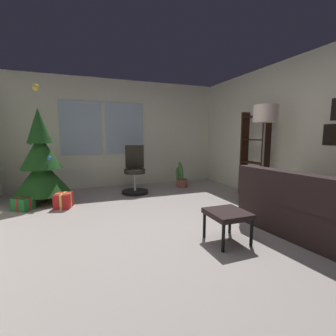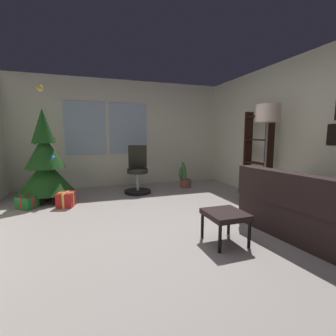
{
  "view_description": "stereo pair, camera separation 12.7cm",
  "coord_description": "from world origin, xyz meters",
  "px_view_note": "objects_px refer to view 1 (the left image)",
  "views": [
    {
      "loc": [
        -1.0,
        -2.77,
        1.22
      ],
      "look_at": [
        0.26,
        0.48,
        0.75
      ],
      "focal_mm": 25.57,
      "sensor_mm": 36.0,
      "label": 1
    },
    {
      "loc": [
        -0.88,
        -2.82,
        1.22
      ],
      "look_at": [
        0.26,
        0.48,
        0.75
      ],
      "focal_mm": 25.57,
      "sensor_mm": 36.0,
      "label": 2
    }
  ],
  "objects_px": {
    "footstool": "(227,215)",
    "potted_plant": "(181,178)",
    "bookshelf": "(254,160)",
    "office_chair": "(135,174)",
    "couch": "(329,214)",
    "gift_box_green": "(23,204)",
    "holiday_tree": "(41,163)",
    "gift_box_red": "(63,201)",
    "floor_lamp": "(265,120)"
  },
  "relations": [
    {
      "from": "footstool",
      "to": "potted_plant",
      "type": "relative_size",
      "value": 0.72
    },
    {
      "from": "bookshelf",
      "to": "office_chair",
      "type": "bearing_deg",
      "value": 149.4
    },
    {
      "from": "couch",
      "to": "footstool",
      "type": "bearing_deg",
      "value": 165.23
    },
    {
      "from": "gift_box_green",
      "to": "footstool",
      "type": "bearing_deg",
      "value": -42.24
    },
    {
      "from": "footstool",
      "to": "bookshelf",
      "type": "relative_size",
      "value": 0.27
    },
    {
      "from": "couch",
      "to": "footstool",
      "type": "height_order",
      "value": "couch"
    },
    {
      "from": "couch",
      "to": "footstool",
      "type": "xyz_separation_m",
      "value": [
        -1.23,
        0.32,
        0.03
      ]
    },
    {
      "from": "footstool",
      "to": "bookshelf",
      "type": "xyz_separation_m",
      "value": [
        1.66,
        1.51,
        0.43
      ]
    },
    {
      "from": "couch",
      "to": "office_chair",
      "type": "height_order",
      "value": "office_chair"
    },
    {
      "from": "gift_box_green",
      "to": "potted_plant",
      "type": "height_order",
      "value": "potted_plant"
    },
    {
      "from": "potted_plant",
      "to": "bookshelf",
      "type": "bearing_deg",
      "value": -55.94
    },
    {
      "from": "holiday_tree",
      "to": "gift_box_green",
      "type": "distance_m",
      "value": 0.8
    },
    {
      "from": "holiday_tree",
      "to": "gift_box_green",
      "type": "relative_size",
      "value": 5.85
    },
    {
      "from": "holiday_tree",
      "to": "gift_box_red",
      "type": "xyz_separation_m",
      "value": [
        0.36,
        -0.54,
        -0.6
      ]
    },
    {
      "from": "footstool",
      "to": "holiday_tree",
      "type": "height_order",
      "value": "holiday_tree"
    },
    {
      "from": "holiday_tree",
      "to": "potted_plant",
      "type": "xyz_separation_m",
      "value": [
        2.91,
        0.24,
        -0.5
      ]
    },
    {
      "from": "gift_box_red",
      "to": "couch",
      "type": "bearing_deg",
      "value": -38.59
    },
    {
      "from": "couch",
      "to": "gift_box_green",
      "type": "bearing_deg",
      "value": 145.28
    },
    {
      "from": "footstool",
      "to": "floor_lamp",
      "type": "bearing_deg",
      "value": 34.94
    },
    {
      "from": "potted_plant",
      "to": "holiday_tree",
      "type": "bearing_deg",
      "value": -175.3
    },
    {
      "from": "bookshelf",
      "to": "floor_lamp",
      "type": "distance_m",
      "value": 0.97
    },
    {
      "from": "footstool",
      "to": "floor_lamp",
      "type": "relative_size",
      "value": 0.27
    },
    {
      "from": "couch",
      "to": "floor_lamp",
      "type": "height_order",
      "value": "floor_lamp"
    },
    {
      "from": "gift_box_red",
      "to": "floor_lamp",
      "type": "bearing_deg",
      "value": -20.03
    },
    {
      "from": "gift_box_green",
      "to": "floor_lamp",
      "type": "relative_size",
      "value": 0.21
    },
    {
      "from": "office_chair",
      "to": "floor_lamp",
      "type": "distance_m",
      "value": 2.76
    },
    {
      "from": "bookshelf",
      "to": "potted_plant",
      "type": "distance_m",
      "value": 1.75
    },
    {
      "from": "holiday_tree",
      "to": "bookshelf",
      "type": "xyz_separation_m",
      "value": [
        3.85,
        -1.15,
        0.02
      ]
    },
    {
      "from": "gift_box_green",
      "to": "potted_plant",
      "type": "relative_size",
      "value": 0.57
    },
    {
      "from": "holiday_tree",
      "to": "gift_box_red",
      "type": "bearing_deg",
      "value": -56.16
    },
    {
      "from": "footstool",
      "to": "holiday_tree",
      "type": "distance_m",
      "value": 3.46
    },
    {
      "from": "holiday_tree",
      "to": "couch",
      "type": "bearing_deg",
      "value": -41.07
    },
    {
      "from": "couch",
      "to": "holiday_tree",
      "type": "distance_m",
      "value": 4.55
    },
    {
      "from": "office_chair",
      "to": "holiday_tree",
      "type": "bearing_deg",
      "value": -177.06
    },
    {
      "from": "gift_box_green",
      "to": "bookshelf",
      "type": "bearing_deg",
      "value": -9.89
    },
    {
      "from": "couch",
      "to": "floor_lamp",
      "type": "bearing_deg",
      "value": 83.94
    },
    {
      "from": "floor_lamp",
      "to": "footstool",
      "type": "bearing_deg",
      "value": -145.06
    },
    {
      "from": "bookshelf",
      "to": "floor_lamp",
      "type": "relative_size",
      "value": 0.98
    },
    {
      "from": "couch",
      "to": "gift_box_green",
      "type": "xyz_separation_m",
      "value": [
        -3.67,
        2.54,
        -0.18
      ]
    },
    {
      "from": "gift_box_green",
      "to": "couch",
      "type": "bearing_deg",
      "value": -34.72
    },
    {
      "from": "floor_lamp",
      "to": "potted_plant",
      "type": "bearing_deg",
      "value": 108.26
    },
    {
      "from": "floor_lamp",
      "to": "holiday_tree",
      "type": "bearing_deg",
      "value": 154.37
    },
    {
      "from": "holiday_tree",
      "to": "office_chair",
      "type": "bearing_deg",
      "value": 2.94
    },
    {
      "from": "holiday_tree",
      "to": "floor_lamp",
      "type": "height_order",
      "value": "holiday_tree"
    },
    {
      "from": "floor_lamp",
      "to": "gift_box_red",
      "type": "bearing_deg",
      "value": 159.97
    },
    {
      "from": "gift_box_red",
      "to": "holiday_tree",
      "type": "bearing_deg",
      "value": 123.84
    },
    {
      "from": "gift_box_red",
      "to": "office_chair",
      "type": "relative_size",
      "value": 0.33
    },
    {
      "from": "holiday_tree",
      "to": "potted_plant",
      "type": "distance_m",
      "value": 2.96
    },
    {
      "from": "holiday_tree",
      "to": "office_chair",
      "type": "distance_m",
      "value": 1.79
    },
    {
      "from": "holiday_tree",
      "to": "gift_box_red",
      "type": "height_order",
      "value": "holiday_tree"
    }
  ]
}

